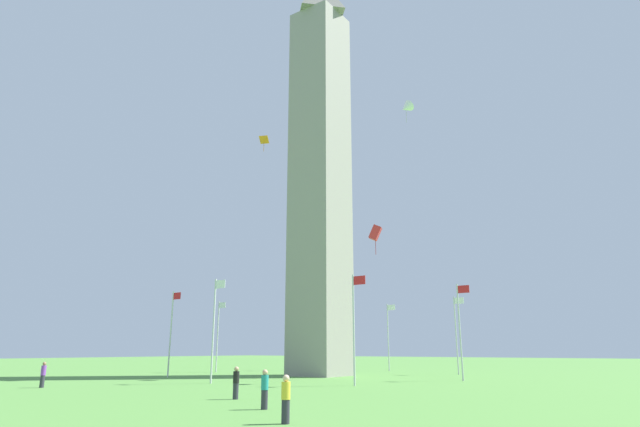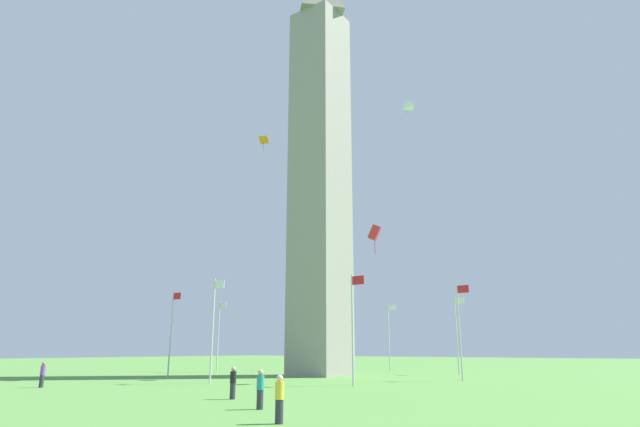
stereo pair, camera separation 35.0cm
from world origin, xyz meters
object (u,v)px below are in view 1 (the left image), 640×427
(flagpole_ne, at_px, (457,331))
(kite_red_box, at_px, (375,233))
(flagpole_se, at_px, (301,334))
(flagpole_w, at_px, (214,325))
(flagpole_s, at_px, (218,333))
(person_yellow_shirt, at_px, (286,399))
(person_purple_shirt, at_px, (43,375))
(flagpole_sw, at_px, (171,329))
(person_teal_shirt, at_px, (265,389))
(flagpole_nw, at_px, (354,323))
(kite_orange_diamond, at_px, (264,140))
(person_black_shirt, at_px, (236,383))
(flagpole_n, at_px, (460,327))
(flagpole_e, at_px, (389,334))
(obelisk_monument, at_px, (320,157))
(kite_white_delta, at_px, (406,108))

(flagpole_ne, bearing_deg, kite_red_box, -90.52)
(flagpole_se, distance_m, flagpole_w, 26.49)
(flagpole_ne, relative_size, flagpole_s, 1.00)
(person_yellow_shirt, bearing_deg, person_purple_shirt, 29.42)
(flagpole_sw, distance_m, person_teal_shirt, 29.33)
(flagpole_nw, bearing_deg, person_purple_shirt, -139.75)
(flagpole_ne, xyz_separation_m, kite_orange_diamond, (-11.95, -17.29, 18.23))
(flagpole_s, distance_m, person_black_shirt, 33.68)
(person_purple_shirt, bearing_deg, person_teal_shirt, -48.65)
(flagpole_n, height_order, flagpole_se, same)
(flagpole_e, relative_size, kite_red_box, 3.17)
(flagpole_ne, height_order, person_purple_shirt, flagpole_ne)
(flagpole_se, xyz_separation_m, kite_red_box, (20.12, -16.49, 7.46))
(kite_orange_diamond, bearing_deg, obelisk_monument, 76.19)
(kite_orange_diamond, bearing_deg, kite_white_delta, 40.13)
(person_purple_shirt, bearing_deg, flagpole_s, 63.79)
(flagpole_se, xyz_separation_m, person_purple_shirt, (3.97, -34.07, -3.50))
(flagpole_se, bearing_deg, flagpole_w, -67.50)
(kite_red_box, xyz_separation_m, kite_orange_diamond, (-11.81, -0.80, 10.77))
(obelisk_monument, relative_size, flagpole_se, 5.72)
(flagpole_e, bearing_deg, flagpole_s, -135.00)
(flagpole_se, relative_size, flagpole_sw, 1.00)
(flagpole_se, bearing_deg, person_black_shirt, -57.80)
(flagpole_w, xyz_separation_m, person_purple_shirt, (-6.16, -9.60, -3.50))
(person_purple_shirt, relative_size, person_black_shirt, 1.03)
(person_black_shirt, bearing_deg, flagpole_n, -39.51)
(flagpole_ne, relative_size, flagpole_se, 1.00)
(person_black_shirt, bearing_deg, kite_orange_diamond, 8.83)
(flagpole_s, xyz_separation_m, kite_red_box, (24.32, -6.36, 7.46))
(flagpole_w, distance_m, kite_orange_diamond, 19.68)
(flagpole_w, xyz_separation_m, kite_white_delta, (9.27, 16.53, 22.37))
(flagpole_s, bearing_deg, kite_orange_diamond, -29.75)
(flagpole_sw, bearing_deg, flagpole_n, 22.50)
(flagpole_n, xyz_separation_m, flagpole_nw, (-4.20, -10.14, 0.00))
(kite_red_box, bearing_deg, person_purple_shirt, -132.58)
(flagpole_e, distance_m, flagpole_nw, 26.49)
(flagpole_nw, bearing_deg, obelisk_monument, 135.17)
(flagpole_sw, bearing_deg, person_black_shirt, -31.08)
(flagpole_n, xyz_separation_m, person_purple_shirt, (-20.49, -23.93, -3.50))
(flagpole_e, bearing_deg, flagpole_ne, -22.50)
(kite_red_box, bearing_deg, person_black_shirt, -88.38)
(person_black_shirt, bearing_deg, flagpole_se, 2.48)
(flagpole_s, relative_size, kite_red_box, 3.17)
(flagpole_se, relative_size, kite_white_delta, 3.21)
(obelisk_monument, bearing_deg, person_teal_shirt, -59.59)
(flagpole_w, distance_m, person_teal_shirt, 18.68)
(kite_red_box, bearing_deg, person_teal_shirt, -75.82)
(flagpole_s, distance_m, person_yellow_shirt, 43.29)
(flagpole_n, xyz_separation_m, flagpole_w, (-14.33, -14.33, 0.00))
(flagpole_w, bearing_deg, flagpole_ne, 67.50)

